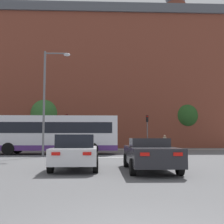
{
  "coord_description": "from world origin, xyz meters",
  "views": [
    {
      "loc": [
        -0.48,
        -3.87,
        1.41
      ],
      "look_at": [
        0.46,
        19.74,
        3.57
      ],
      "focal_mm": 45.0,
      "sensor_mm": 36.0,
      "label": 1
    }
  ],
  "objects_px": {
    "car_roadster_right": "(149,154)",
    "pedestrian_waiting": "(165,141)",
    "street_lamp_junction": "(48,93)",
    "traffic_light_far_right": "(147,126)",
    "traffic_light_far_left": "(67,126)",
    "bus_crossing_lead": "(53,134)",
    "car_saloon_left": "(76,152)"
  },
  "relations": [
    {
      "from": "car_roadster_right",
      "to": "pedestrian_waiting",
      "type": "bearing_deg",
      "value": 75.88
    },
    {
      "from": "car_roadster_right",
      "to": "street_lamp_junction",
      "type": "bearing_deg",
      "value": 124.46
    },
    {
      "from": "traffic_light_far_right",
      "to": "street_lamp_junction",
      "type": "xyz_separation_m",
      "value": [
        -9.46,
        -11.9,
        2.06
      ]
    },
    {
      "from": "traffic_light_far_left",
      "to": "traffic_light_far_right",
      "type": "bearing_deg",
      "value": -1.42
    },
    {
      "from": "traffic_light_far_left",
      "to": "street_lamp_junction",
      "type": "distance_m",
      "value": 12.3
    },
    {
      "from": "car_roadster_right",
      "to": "traffic_light_far_left",
      "type": "distance_m",
      "value": 22.1
    },
    {
      "from": "bus_crossing_lead",
      "to": "car_saloon_left",
      "type": "bearing_deg",
      "value": -165.7
    },
    {
      "from": "car_saloon_left",
      "to": "street_lamp_junction",
      "type": "height_order",
      "value": "street_lamp_junction"
    },
    {
      "from": "traffic_light_far_right",
      "to": "traffic_light_far_left",
      "type": "bearing_deg",
      "value": 178.58
    },
    {
      "from": "traffic_light_far_right",
      "to": "pedestrian_waiting",
      "type": "distance_m",
      "value": 2.66
    },
    {
      "from": "street_lamp_junction",
      "to": "pedestrian_waiting",
      "type": "relative_size",
      "value": 4.59
    },
    {
      "from": "traffic_light_far_right",
      "to": "traffic_light_far_left",
      "type": "xyz_separation_m",
      "value": [
        -9.51,
        0.24,
        0.07
      ]
    },
    {
      "from": "bus_crossing_lead",
      "to": "street_lamp_junction",
      "type": "relative_size",
      "value": 1.37
    },
    {
      "from": "traffic_light_far_left",
      "to": "pedestrian_waiting",
      "type": "relative_size",
      "value": 2.4
    },
    {
      "from": "street_lamp_junction",
      "to": "pedestrian_waiting",
      "type": "bearing_deg",
      "value": 45.93
    },
    {
      "from": "traffic_light_far_right",
      "to": "traffic_light_far_left",
      "type": "height_order",
      "value": "traffic_light_far_left"
    },
    {
      "from": "bus_crossing_lead",
      "to": "pedestrian_waiting",
      "type": "distance_m",
      "value": 14.49
    },
    {
      "from": "car_roadster_right",
      "to": "traffic_light_far_right",
      "type": "xyz_separation_m",
      "value": [
        3.4,
        20.89,
        2.02
      ]
    },
    {
      "from": "car_saloon_left",
      "to": "pedestrian_waiting",
      "type": "distance_m",
      "value": 22.01
    },
    {
      "from": "street_lamp_junction",
      "to": "car_saloon_left",
      "type": "bearing_deg",
      "value": -71.21
    },
    {
      "from": "traffic_light_far_right",
      "to": "street_lamp_junction",
      "type": "relative_size",
      "value": 0.51
    },
    {
      "from": "street_lamp_junction",
      "to": "traffic_light_far_left",
      "type": "bearing_deg",
      "value": 90.28
    },
    {
      "from": "traffic_light_far_left",
      "to": "pedestrian_waiting",
      "type": "height_order",
      "value": "traffic_light_far_left"
    },
    {
      "from": "traffic_light_far_left",
      "to": "street_lamp_junction",
      "type": "relative_size",
      "value": 0.52
    },
    {
      "from": "car_saloon_left",
      "to": "traffic_light_far_right",
      "type": "bearing_deg",
      "value": 71.06
    },
    {
      "from": "car_roadster_right",
      "to": "traffic_light_far_left",
      "type": "xyz_separation_m",
      "value": [
        -6.11,
        21.13,
        2.09
      ]
    },
    {
      "from": "bus_crossing_lead",
      "to": "street_lamp_junction",
      "type": "height_order",
      "value": "street_lamp_junction"
    },
    {
      "from": "pedestrian_waiting",
      "to": "car_roadster_right",
      "type": "bearing_deg",
      "value": 90.41
    },
    {
      "from": "car_saloon_left",
      "to": "traffic_light_far_right",
      "type": "distance_m",
      "value": 21.4
    },
    {
      "from": "traffic_light_far_left",
      "to": "car_roadster_right",
      "type": "bearing_deg",
      "value": -73.86
    },
    {
      "from": "traffic_light_far_right",
      "to": "street_lamp_junction",
      "type": "bearing_deg",
      "value": -128.47
    },
    {
      "from": "bus_crossing_lead",
      "to": "traffic_light_far_right",
      "type": "height_order",
      "value": "traffic_light_far_right"
    }
  ]
}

